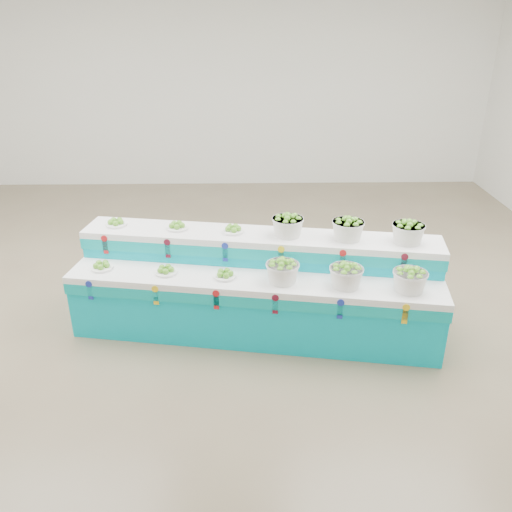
# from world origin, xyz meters

# --- Properties ---
(ground) EXTENTS (10.00, 10.00, 0.00)m
(ground) POSITION_xyz_m (0.00, 0.00, 0.00)
(ground) COLOR brown
(ground) RESTS_ON ground
(back_wall) EXTENTS (10.00, 0.00, 10.00)m
(back_wall) POSITION_xyz_m (0.00, 5.00, 2.00)
(back_wall) COLOR silver
(back_wall) RESTS_ON ground
(display_stand) EXTENTS (3.98, 1.63, 1.02)m
(display_stand) POSITION_xyz_m (0.45, -0.32, 0.51)
(display_stand) COLOR #02B1C7
(display_stand) RESTS_ON ground
(plate_lower_left) EXTENTS (0.27, 0.27, 0.09)m
(plate_lower_left) POSITION_xyz_m (-1.17, -0.28, 0.76)
(plate_lower_left) COLOR white
(plate_lower_left) RESTS_ON display_stand
(plate_lower_mid) EXTENTS (0.27, 0.27, 0.09)m
(plate_lower_mid) POSITION_xyz_m (-0.48, -0.40, 0.76)
(plate_lower_mid) COLOR white
(plate_lower_mid) RESTS_ON display_stand
(plate_lower_right) EXTENTS (0.27, 0.27, 0.09)m
(plate_lower_right) POSITION_xyz_m (0.13, -0.50, 0.76)
(plate_lower_right) COLOR white
(plate_lower_right) RESTS_ON display_stand
(basket_lower_left) EXTENTS (0.38, 0.38, 0.24)m
(basket_lower_left) POSITION_xyz_m (0.71, -0.60, 0.84)
(basket_lower_left) COLOR silver
(basket_lower_left) RESTS_ON display_stand
(basket_lower_mid) EXTENTS (0.38, 0.38, 0.24)m
(basket_lower_mid) POSITION_xyz_m (1.32, -0.71, 0.84)
(basket_lower_mid) COLOR silver
(basket_lower_mid) RESTS_ON display_stand
(basket_lower_right) EXTENTS (0.38, 0.38, 0.24)m
(basket_lower_right) POSITION_xyz_m (1.92, -0.81, 0.84)
(basket_lower_right) COLOR silver
(basket_lower_right) RESTS_ON display_stand
(plate_upper_left) EXTENTS (0.27, 0.27, 0.09)m
(plate_upper_left) POSITION_xyz_m (-1.09, 0.19, 1.06)
(plate_upper_left) COLOR white
(plate_upper_left) RESTS_ON display_stand
(plate_upper_mid) EXTENTS (0.27, 0.27, 0.09)m
(plate_upper_mid) POSITION_xyz_m (-0.40, 0.07, 1.06)
(plate_upper_mid) COLOR white
(plate_upper_mid) RESTS_ON display_stand
(plate_upper_right) EXTENTS (0.27, 0.27, 0.09)m
(plate_upper_right) POSITION_xyz_m (0.21, -0.03, 1.06)
(plate_upper_right) COLOR white
(plate_upper_right) RESTS_ON display_stand
(basket_upper_left) EXTENTS (0.38, 0.38, 0.24)m
(basket_upper_left) POSITION_xyz_m (0.79, -0.13, 1.14)
(basket_upper_left) COLOR silver
(basket_upper_left) RESTS_ON display_stand
(basket_upper_mid) EXTENTS (0.38, 0.38, 0.24)m
(basket_upper_mid) POSITION_xyz_m (1.40, -0.24, 1.14)
(basket_upper_mid) COLOR silver
(basket_upper_mid) RESTS_ON display_stand
(basket_upper_right) EXTENTS (0.38, 0.38, 0.24)m
(basket_upper_right) POSITION_xyz_m (2.00, -0.34, 1.14)
(basket_upper_right) COLOR silver
(basket_upper_right) RESTS_ON display_stand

